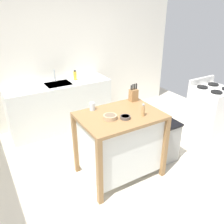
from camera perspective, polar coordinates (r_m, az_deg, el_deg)
ground_plane at (r=3.36m, az=1.56°, el=-16.07°), size 6.14×6.14×0.00m
wall_back at (r=4.59m, az=-13.21°, el=13.09°), size 5.14×0.10×2.60m
kitchen_island at (r=3.17m, az=1.87°, el=-7.23°), size 1.05×0.76×0.93m
knife_block at (r=3.36m, az=5.24°, el=4.20°), size 0.11×0.09×0.25m
bowl_ceramic_small at (r=2.84m, az=-0.48°, el=-1.20°), size 0.17×0.17×0.05m
bowl_ceramic_wide at (r=2.86m, az=3.24°, el=-1.25°), size 0.13×0.13×0.04m
drinking_cup at (r=3.08m, az=-4.83°, el=1.36°), size 0.07×0.07×0.10m
pepper_grinder at (r=2.92m, az=7.54°, el=0.47°), size 0.04×0.04×0.17m
trash_bin at (r=3.63m, az=12.92°, el=-7.08°), size 0.36×0.28×0.63m
sink_counter at (r=4.49m, az=-12.45°, el=1.39°), size 1.86×0.60×0.89m
sink_faucet at (r=4.43m, az=-13.73°, el=8.59°), size 0.02×0.02×0.22m
bottle_hand_soap at (r=4.44m, az=-8.95°, el=8.72°), size 0.06×0.06×0.19m
stove at (r=4.47m, az=22.65°, el=-0.05°), size 0.60×0.60×1.01m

